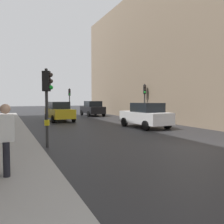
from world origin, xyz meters
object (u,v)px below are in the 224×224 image
at_px(car_dark_suv, 92,108).
at_px(traffic_light_mid_street, 145,95).
at_px(pedestrian_with_black_backpack, 4,135).
at_px(car_white_compact, 146,115).
at_px(car_yellow_taxi, 59,111).
at_px(traffic_light_far_median, 70,96).
at_px(traffic_light_near_right, 47,93).

bearing_deg(car_dark_suv, traffic_light_mid_street, -70.55).
bearing_deg(pedestrian_with_black_backpack, car_dark_suv, 65.09).
bearing_deg(car_white_compact, car_yellow_taxi, 121.57).
bearing_deg(pedestrian_with_black_backpack, car_white_compact, 41.49).
bearing_deg(car_yellow_taxi, traffic_light_mid_street, -17.87).
relative_size(traffic_light_far_median, car_yellow_taxi, 0.79).
bearing_deg(car_yellow_taxi, pedestrian_with_black_backpack, -106.34).
distance_m(traffic_light_far_median, car_dark_suv, 4.39).
relative_size(traffic_light_mid_street, pedestrian_with_black_backpack, 1.94).
xyz_separation_m(traffic_light_far_median, car_white_compact, (1.44, -16.10, -1.45)).
distance_m(car_white_compact, pedestrian_with_black_backpack, 12.14).
distance_m(car_yellow_taxi, car_dark_suv, 7.01).
bearing_deg(traffic_light_mid_street, car_yellow_taxi, 162.13).
distance_m(traffic_light_far_median, pedestrian_with_black_backpack, 25.35).
height_order(traffic_light_near_right, car_white_compact, traffic_light_near_right).
height_order(car_white_compact, pedestrian_with_black_backpack, pedestrian_with_black_backpack).
xyz_separation_m(car_yellow_taxi, car_white_compact, (4.56, -7.42, 0.00)).
distance_m(traffic_light_near_right, car_dark_suv, 18.39).
bearing_deg(car_dark_suv, traffic_light_far_median, 116.21).
height_order(traffic_light_near_right, pedestrian_with_black_backpack, traffic_light_near_right).
xyz_separation_m(traffic_light_near_right, car_dark_suv, (7.84, 16.58, -1.40)).
bearing_deg(traffic_light_far_median, traffic_light_near_right, -106.49).
relative_size(traffic_light_near_right, car_yellow_taxi, 0.77).
height_order(traffic_light_mid_street, car_white_compact, traffic_light_mid_street).
distance_m(traffic_light_mid_street, pedestrian_with_black_backpack, 17.82).
bearing_deg(traffic_light_mid_street, traffic_light_far_median, 111.78).
bearing_deg(traffic_light_near_right, pedestrian_with_black_backpack, -113.21).
bearing_deg(traffic_light_near_right, car_white_compact, 29.42).
height_order(traffic_light_far_median, car_dark_suv, traffic_light_far_median).
bearing_deg(car_dark_suv, traffic_light_near_right, -115.30).
bearing_deg(car_yellow_taxi, traffic_light_far_median, 70.20).
relative_size(traffic_light_near_right, traffic_light_far_median, 0.98).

